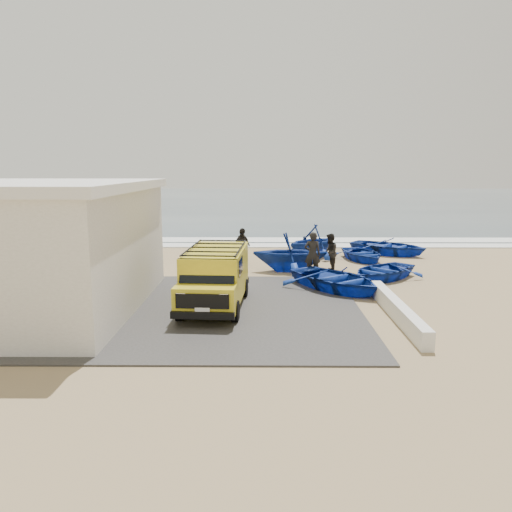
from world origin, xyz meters
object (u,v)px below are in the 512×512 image
object	(u,v)px
building	(16,246)
fisherman_front	(312,254)
van	(215,275)
parapet	(397,310)
boat_near_right	(382,271)
boat_mid_left	(290,252)
boat_far_right	(388,246)
fisherman_middle	(330,253)
boat_far_left	(312,241)
fisherman_back	(242,246)
boat_near_left	(336,279)
boat_mid_right	(362,254)

from	to	relation	value
building	fisherman_front	world-z (taller)	building
van	building	bearing A→B (deg)	-173.78
fisherman_front	van	bearing A→B (deg)	56.02
parapet	boat_near_right	xyz separation A→B (m)	(0.88, 5.72, 0.10)
boat_mid_left	boat_far_right	size ratio (longest dim) A/B	0.80
building	fisherman_front	xyz separation A→B (m)	(10.44, 5.32, -1.18)
fisherman_middle	boat_far_left	bearing A→B (deg)	-160.20
van	fisherman_back	xyz separation A→B (m)	(0.63, 7.83, -0.21)
fisherman_middle	parapet	bearing A→B (deg)	21.98
fisherman_front	boat_mid_left	bearing A→B (deg)	-46.30
van	boat_near_left	world-z (taller)	van
parapet	boat_near_right	bearing A→B (deg)	81.26
building	fisherman_front	distance (m)	11.78
fisherman_back	boat_far_right	bearing A→B (deg)	-26.33
parapet	boat_near_left	xyz separation A→B (m)	(-1.40, 3.72, 0.17)
boat_far_right	fisherman_front	xyz separation A→B (m)	(-4.83, -5.75, 0.55)
boat_mid_left	boat_mid_right	xyz separation A→B (m)	(3.91, 2.72, -0.54)
van	boat_near_left	bearing A→B (deg)	31.90
building	fisherman_front	size ratio (longest dim) A/B	4.76
boat_mid_left	boat_far_left	bearing A→B (deg)	-21.51
boat_far_right	fisherman_middle	xyz separation A→B (m)	(-3.92, -4.70, 0.44)
boat_near_left	building	bearing A→B (deg)	158.22
boat_mid_right	fisherman_back	distance (m)	6.31
building	fisherman_middle	world-z (taller)	building
boat_far_right	fisherman_middle	world-z (taller)	fisherman_middle
boat_near_left	boat_mid_left	world-z (taller)	boat_mid_left
van	fisherman_front	size ratio (longest dim) A/B	2.50
fisherman_back	boat_near_left	bearing A→B (deg)	-100.88
building	boat_near_left	world-z (taller)	building
building	fisherman_back	xyz separation A→B (m)	(7.23, 8.13, -1.26)
fisherman_middle	fisherman_back	distance (m)	4.48
building	boat_near_left	xyz separation A→B (m)	(11.10, 2.72, -1.72)
boat_mid_left	fisherman_back	world-z (taller)	fisherman_back
boat_near_left	boat_far_left	world-z (taller)	boat_far_left
building	boat_near_right	size ratio (longest dim) A/B	2.59
building	boat_near_right	bearing A→B (deg)	19.43
boat_near_right	fisherman_middle	world-z (taller)	fisherman_middle
building	fisherman_middle	distance (m)	13.08
building	boat_near_left	bearing A→B (deg)	13.78
van	fisherman_middle	distance (m)	7.71
boat_far_left	boat_far_right	world-z (taller)	boat_far_left
boat_near_right	fisherman_back	size ratio (longest dim) A/B	2.01
boat_mid_left	fisherman_middle	bearing A→B (deg)	-91.62
boat_near_right	boat_far_left	size ratio (longest dim) A/B	1.08
boat_near_left	boat_mid_right	size ratio (longest dim) A/B	1.26
van	boat_mid_left	world-z (taller)	van
boat_near_right	fisherman_back	distance (m)	7.05
boat_near_left	boat_near_right	bearing A→B (deg)	5.64
boat_mid_right	boat_far_right	xyz separation A→B (m)	(1.84, 1.94, 0.09)
boat_near_left	boat_far_right	size ratio (longest dim) A/B	1.02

